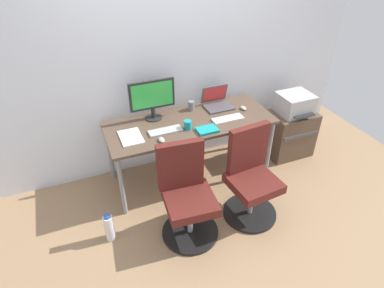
{
  "coord_description": "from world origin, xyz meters",
  "views": [
    {
      "loc": [
        -1.12,
        -2.78,
        2.49
      ],
      "look_at": [
        0.0,
        -0.05,
        0.48
      ],
      "focal_mm": 30.74,
      "sensor_mm": 36.0,
      "label": 1
    }
  ],
  "objects_px": {
    "water_bottle_on_floor": "(109,228)",
    "open_laptop": "(217,102)",
    "side_cabinet": "(289,133)",
    "coffee_mug": "(188,125)",
    "printer": "(295,104)",
    "desktop_monitor": "(152,97)",
    "office_chair_right": "(251,178)",
    "office_chair_left": "(187,196)"
  },
  "relations": [
    {
      "from": "side_cabinet",
      "to": "open_laptop",
      "type": "relative_size",
      "value": 1.87
    },
    {
      "from": "desktop_monitor",
      "to": "coffee_mug",
      "type": "height_order",
      "value": "desktop_monitor"
    },
    {
      "from": "office_chair_left",
      "to": "coffee_mug",
      "type": "bearing_deg",
      "value": 67.44
    },
    {
      "from": "printer",
      "to": "side_cabinet",
      "type": "bearing_deg",
      "value": 90.0
    },
    {
      "from": "printer",
      "to": "open_laptop",
      "type": "distance_m",
      "value": 0.94
    },
    {
      "from": "water_bottle_on_floor",
      "to": "open_laptop",
      "type": "relative_size",
      "value": 1.0
    },
    {
      "from": "office_chair_left",
      "to": "coffee_mug",
      "type": "distance_m",
      "value": 0.75
    },
    {
      "from": "office_chair_right",
      "to": "desktop_monitor",
      "type": "bearing_deg",
      "value": 125.16
    },
    {
      "from": "office_chair_left",
      "to": "coffee_mug",
      "type": "height_order",
      "value": "office_chair_left"
    },
    {
      "from": "coffee_mug",
      "to": "side_cabinet",
      "type": "bearing_deg",
      "value": 4.01
    },
    {
      "from": "coffee_mug",
      "to": "office_chair_left",
      "type": "bearing_deg",
      "value": -112.56
    },
    {
      "from": "side_cabinet",
      "to": "open_laptop",
      "type": "distance_m",
      "value": 1.06
    },
    {
      "from": "office_chair_right",
      "to": "water_bottle_on_floor",
      "type": "xyz_separation_m",
      "value": [
        -1.38,
        0.16,
        -0.28
      ]
    },
    {
      "from": "side_cabinet",
      "to": "printer",
      "type": "relative_size",
      "value": 1.45
    },
    {
      "from": "office_chair_left",
      "to": "office_chair_right",
      "type": "bearing_deg",
      "value": 0.0
    },
    {
      "from": "printer",
      "to": "coffee_mug",
      "type": "height_order",
      "value": "coffee_mug"
    },
    {
      "from": "office_chair_right",
      "to": "water_bottle_on_floor",
      "type": "height_order",
      "value": "office_chair_right"
    },
    {
      "from": "water_bottle_on_floor",
      "to": "coffee_mug",
      "type": "bearing_deg",
      "value": 25.07
    },
    {
      "from": "water_bottle_on_floor",
      "to": "coffee_mug",
      "type": "distance_m",
      "value": 1.24
    },
    {
      "from": "coffee_mug",
      "to": "water_bottle_on_floor",
      "type": "bearing_deg",
      "value": -154.93
    },
    {
      "from": "office_chair_right",
      "to": "printer",
      "type": "height_order",
      "value": "office_chair_right"
    },
    {
      "from": "office_chair_left",
      "to": "printer",
      "type": "bearing_deg",
      "value": 23.19
    },
    {
      "from": "printer",
      "to": "coffee_mug",
      "type": "relative_size",
      "value": 4.35
    },
    {
      "from": "office_chair_right",
      "to": "desktop_monitor",
      "type": "xyz_separation_m",
      "value": [
        -0.67,
        0.95,
        0.56
      ]
    },
    {
      "from": "printer",
      "to": "desktop_monitor",
      "type": "xyz_separation_m",
      "value": [
        -1.66,
        0.24,
        0.29
      ]
    },
    {
      "from": "side_cabinet",
      "to": "coffee_mug",
      "type": "height_order",
      "value": "coffee_mug"
    },
    {
      "from": "office_chair_right",
      "to": "side_cabinet",
      "type": "xyz_separation_m",
      "value": [
        0.99,
        0.71,
        -0.13
      ]
    },
    {
      "from": "side_cabinet",
      "to": "desktop_monitor",
      "type": "bearing_deg",
      "value": 171.78
    },
    {
      "from": "office_chair_left",
      "to": "printer",
      "type": "distance_m",
      "value": 1.82
    },
    {
      "from": "office_chair_right",
      "to": "printer",
      "type": "distance_m",
      "value": 1.25
    },
    {
      "from": "open_laptop",
      "to": "office_chair_right",
      "type": "bearing_deg",
      "value": -94.86
    },
    {
      "from": "water_bottle_on_floor",
      "to": "office_chair_right",
      "type": "bearing_deg",
      "value": -6.7
    },
    {
      "from": "office_chair_left",
      "to": "water_bottle_on_floor",
      "type": "height_order",
      "value": "office_chair_left"
    },
    {
      "from": "office_chair_left",
      "to": "office_chair_right",
      "type": "xyz_separation_m",
      "value": [
        0.67,
        0.0,
        0.0
      ]
    },
    {
      "from": "open_laptop",
      "to": "desktop_monitor",
      "type": "bearing_deg",
      "value": 179.64
    },
    {
      "from": "office_chair_right",
      "to": "desktop_monitor",
      "type": "relative_size",
      "value": 1.96
    },
    {
      "from": "desktop_monitor",
      "to": "open_laptop",
      "type": "bearing_deg",
      "value": -0.36
    },
    {
      "from": "office_chair_left",
      "to": "desktop_monitor",
      "type": "bearing_deg",
      "value": 90.18
    },
    {
      "from": "coffee_mug",
      "to": "desktop_monitor",
      "type": "bearing_deg",
      "value": 127.3
    },
    {
      "from": "open_laptop",
      "to": "coffee_mug",
      "type": "distance_m",
      "value": 0.59
    },
    {
      "from": "printer",
      "to": "desktop_monitor",
      "type": "distance_m",
      "value": 1.7
    },
    {
      "from": "office_chair_right",
      "to": "open_laptop",
      "type": "bearing_deg",
      "value": 85.14
    }
  ]
}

